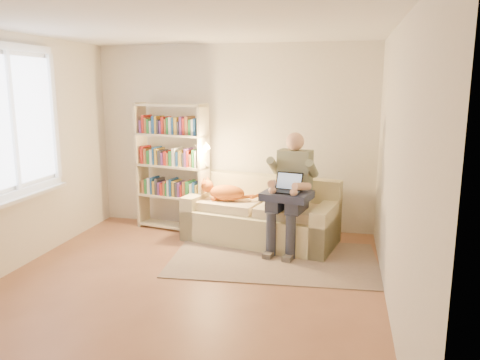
% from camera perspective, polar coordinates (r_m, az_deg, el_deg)
% --- Properties ---
extents(floor, '(4.50, 4.50, 0.00)m').
position_cam_1_polar(floor, '(4.93, -6.99, -13.00)').
color(floor, brown).
rests_on(floor, ground).
extents(ceiling, '(4.00, 4.50, 0.02)m').
position_cam_1_polar(ceiling, '(4.52, -7.84, 18.57)').
color(ceiling, white).
rests_on(ceiling, wall_back).
extents(wall_left, '(0.02, 4.50, 2.60)m').
position_cam_1_polar(wall_left, '(5.55, -27.23, 2.60)').
color(wall_left, silver).
rests_on(wall_left, floor).
extents(wall_right, '(0.02, 4.50, 2.60)m').
position_cam_1_polar(wall_right, '(4.30, 18.54, 1.06)').
color(wall_right, silver).
rests_on(wall_right, floor).
extents(wall_back, '(4.00, 0.02, 2.60)m').
position_cam_1_polar(wall_back, '(6.69, -0.82, 5.17)').
color(wall_back, silver).
rests_on(wall_back, floor).
extents(wall_front, '(4.00, 0.02, 2.60)m').
position_cam_1_polar(wall_front, '(2.60, -24.52, -5.99)').
color(wall_front, silver).
rests_on(wall_front, floor).
extents(window, '(0.12, 1.52, 1.69)m').
position_cam_1_polar(window, '(5.66, -25.60, 3.67)').
color(window, white).
rests_on(window, wall_left).
extents(sofa, '(2.09, 1.27, 0.83)m').
position_cam_1_polar(sofa, '(6.23, 2.63, -4.69)').
color(sofa, beige).
rests_on(sofa, floor).
extents(person, '(0.53, 0.72, 1.46)m').
position_cam_1_polar(person, '(5.81, 6.24, -0.68)').
color(person, gray).
rests_on(person, sofa).
extents(cat, '(0.73, 0.34, 0.26)m').
position_cam_1_polar(cat, '(6.22, -1.85, -1.47)').
color(cat, orange).
rests_on(cat, sofa).
extents(blanket, '(0.65, 0.57, 0.09)m').
position_cam_1_polar(blanket, '(5.69, 5.88, -1.90)').
color(blanket, '#252A41').
rests_on(blanket, person).
extents(laptop, '(0.38, 0.35, 0.28)m').
position_cam_1_polar(laptop, '(5.68, 5.94, -0.85)').
color(laptop, black).
rests_on(laptop, blanket).
extents(bookshelf, '(1.18, 0.56, 1.80)m').
position_cam_1_polar(bookshelf, '(6.63, -8.31, 2.31)').
color(bookshelf, beige).
rests_on(bookshelf, floor).
extents(rug, '(2.51, 1.59, 0.01)m').
position_cam_1_polar(rug, '(5.63, 4.13, -9.66)').
color(rug, gray).
rests_on(rug, floor).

